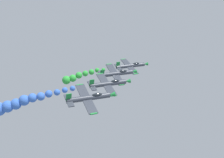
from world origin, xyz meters
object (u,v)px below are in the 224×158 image
airplane_right_inner (109,84)px  airplane_lead (131,66)px  airplane_left_inner (117,73)px  airplane_left_outer (89,98)px

airplane_right_inner → airplane_lead: bearing=142.2°
airplane_lead → airplane_left_inner: (10.41, -8.89, 1.62)m
airplane_left_inner → airplane_left_outer: 23.75m
airplane_right_inner → airplane_left_outer: bearing=-38.5°
airplane_left_inner → airplane_right_inner: (8.43, -5.71, 0.62)m
airplane_left_inner → airplane_left_outer: airplane_left_outer is taller
airplane_lead → airplane_left_inner: 13.79m
airplane_left_outer → airplane_right_inner: bearing=141.5°
airplane_left_inner → airplane_left_outer: size_ratio=1.00×
airplane_lead → airplane_left_inner: bearing=-40.5°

